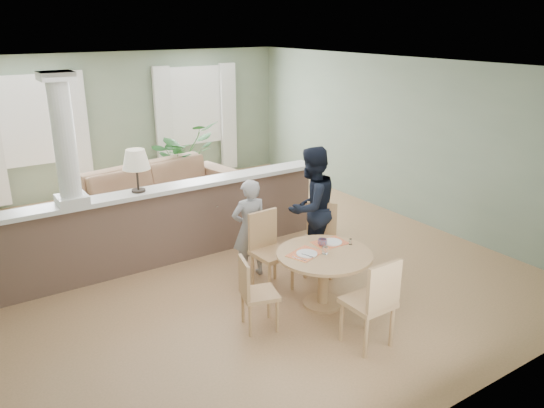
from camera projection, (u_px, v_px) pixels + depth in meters
ground at (219, 255)px, 7.75m from camera, size 8.00×8.00×0.00m
room_shell at (192, 126)px, 7.64m from camera, size 7.02×8.02×2.71m
pony_wall at (146, 219)px, 7.17m from camera, size 5.32×0.38×2.70m
sofa at (158, 192)px, 9.18m from camera, size 3.21×1.74×0.89m
houseplant at (183, 159)px, 10.27m from camera, size 1.61×1.51×1.43m
dining_table at (324, 263)px, 6.24m from camera, size 1.13×1.13×0.77m
chair_far_boy at (269, 247)px, 6.69m from camera, size 0.48×0.48×0.99m
chair_far_man at (321, 235)px, 7.11m from camera, size 0.60×0.60×0.95m
chair_near at (374, 300)px, 5.40m from camera, size 0.46×0.46×1.01m
chair_side at (254, 290)px, 5.77m from camera, size 0.47×0.47×0.84m
child_person at (250, 229)px, 6.93m from camera, size 0.53×0.38×1.34m
man_person at (311, 207)px, 7.21m from camera, size 0.93×0.79×1.68m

